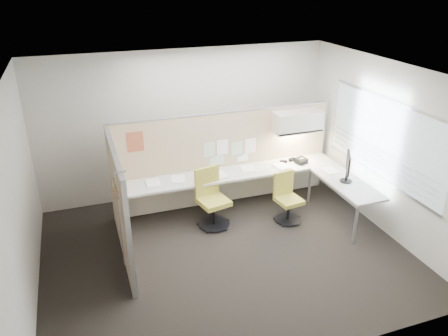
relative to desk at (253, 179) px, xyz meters
name	(u,v)px	position (x,y,z in m)	size (l,w,h in m)	color
floor	(225,252)	(-0.93, -1.13, -0.61)	(5.50, 4.50, 0.01)	black
ceiling	(225,74)	(-0.93, -1.13, 2.20)	(5.50, 4.50, 0.01)	white
wall_back	(186,124)	(-0.93, 1.12, 0.80)	(5.50, 0.02, 2.80)	beige
wall_front	(300,260)	(-0.93, -3.38, 0.80)	(5.50, 0.02, 2.80)	beige
wall_left	(19,202)	(-3.68, -1.13, 0.80)	(0.02, 4.50, 2.80)	beige
wall_right	(384,148)	(1.82, -1.13, 0.80)	(0.02, 4.50, 2.80)	beige
window_pane	(384,139)	(1.79, -1.13, 0.95)	(0.01, 2.80, 1.30)	#97A6B0
partition_back	(224,159)	(-0.38, 0.47, 0.27)	(4.10, 0.06, 1.75)	tan
partition_left	(119,204)	(-2.43, -0.63, 0.27)	(0.06, 2.20, 1.75)	tan
desk	(253,179)	(0.00, 0.00, 0.00)	(4.00, 2.07, 0.73)	beige
overhead_bin	(297,122)	(0.97, 0.26, 0.91)	(0.90, 0.36, 0.38)	beige
task_light_strip	(297,132)	(0.97, 0.26, 0.70)	(0.60, 0.06, 0.02)	#FFEABF
pinned_papers	(229,151)	(-0.30, 0.44, 0.43)	(1.01, 0.00, 0.47)	#8CBF8C
poster	(135,142)	(-1.98, 0.44, 0.82)	(0.28, 0.00, 0.35)	#F7541F
chair_left	(212,200)	(-0.87, -0.26, -0.13)	(0.56, 0.58, 1.01)	black
chair_right	(287,199)	(0.42, -0.55, -0.20)	(0.46, 0.48, 0.87)	black
monitor	(348,166)	(1.37, -0.85, 0.42)	(0.28, 0.43, 0.51)	black
phone	(301,161)	(1.02, 0.11, 0.18)	(0.26, 0.25, 0.12)	black
stapler	(283,161)	(0.72, 0.24, 0.15)	(0.14, 0.04, 0.05)	black
tape_dispenser	(291,160)	(0.90, 0.26, 0.16)	(0.10, 0.06, 0.06)	black
coat_hook	(117,198)	(-2.51, -1.48, 0.82)	(0.18, 0.45, 1.34)	silver
paper_stack_0	(153,183)	(-1.78, 0.17, 0.14)	(0.23, 0.30, 0.03)	white
paper_stack_1	(178,179)	(-1.34, 0.18, 0.14)	(0.23, 0.30, 0.02)	white
paper_stack_2	(219,175)	(-0.62, 0.07, 0.15)	(0.23, 0.30, 0.04)	white
paper_stack_3	(248,168)	(-0.02, 0.21, 0.13)	(0.23, 0.30, 0.01)	white
paper_stack_4	(281,166)	(0.59, 0.08, 0.14)	(0.23, 0.30, 0.02)	white
paper_stack_5	(330,171)	(1.34, -0.39, 0.14)	(0.23, 0.30, 0.02)	white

